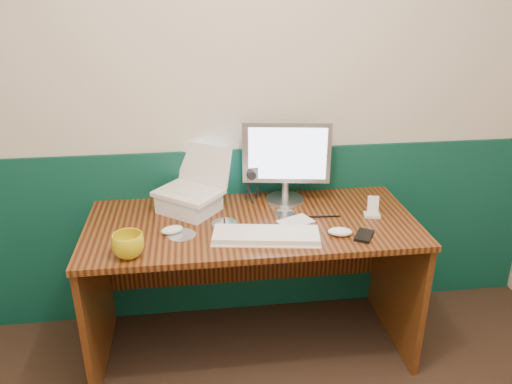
{
  "coord_description": "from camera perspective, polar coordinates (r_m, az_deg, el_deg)",
  "views": [
    {
      "loc": [
        -0.22,
        -0.77,
        1.83
      ],
      "look_at": [
        0.04,
        1.23,
        0.97
      ],
      "focal_mm": 35.0,
      "sensor_mm": 36.0,
      "label": 1
    }
  ],
  "objects": [
    {
      "name": "mug",
      "position": [
        2.17,
        -14.4,
        -5.93
      ],
      "size": [
        0.17,
        0.17,
        0.11
      ],
      "primitive_type": "imported",
      "rotation": [
        0.0,
        0.0,
        0.32
      ],
      "color": "gold",
      "rests_on": "desk"
    },
    {
      "name": "music_player",
      "position": [
        2.52,
        13.22,
        -1.47
      ],
      "size": [
        0.06,
        0.04,
        0.09
      ],
      "primitive_type": "cube",
      "rotation": [
        -0.17,
        0.0,
        -0.2
      ],
      "color": "white",
      "rests_on": "dock"
    },
    {
      "name": "pen",
      "position": [
        2.49,
        7.82,
        -2.78
      ],
      "size": [
        0.16,
        0.02,
        0.01
      ],
      "primitive_type": "cylinder",
      "rotation": [
        0.0,
        1.57,
        -0.09
      ],
      "color": "black",
      "rests_on": "desk"
    },
    {
      "name": "cd_spindle",
      "position": [
        2.36,
        -3.62,
        -3.83
      ],
      "size": [
        0.12,
        0.12,
        0.03
      ],
      "primitive_type": "cylinder",
      "color": "silver",
      "rests_on": "desk"
    },
    {
      "name": "papers",
      "position": [
        2.43,
        4.56,
        -3.37
      ],
      "size": [
        0.19,
        0.17,
        0.0
      ],
      "primitive_type": "cube",
      "rotation": [
        0.0,
        0.0,
        0.44
      ],
      "color": "silver",
      "rests_on": "desk"
    },
    {
      "name": "back_wall",
      "position": [
        2.6,
        -2.32,
        10.16
      ],
      "size": [
        3.5,
        0.04,
        2.5
      ],
      "primitive_type": "cube",
      "color": "beige",
      "rests_on": "ground"
    },
    {
      "name": "cd_loose_b",
      "position": [
        2.51,
        3.35,
        -2.49
      ],
      "size": [
        0.11,
        0.11,
        0.0
      ],
      "primitive_type": "cylinder",
      "color": "silver",
      "rests_on": "desk"
    },
    {
      "name": "camcorder",
      "position": [
        2.62,
        -0.49,
        0.86
      ],
      "size": [
        0.1,
        0.13,
        0.18
      ],
      "primitive_type": null,
      "rotation": [
        0.0,
        0.0,
        0.16
      ],
      "color": "#A1A0A5",
      "rests_on": "desk"
    },
    {
      "name": "cd_loose_a",
      "position": [
        2.33,
        -8.49,
        -4.87
      ],
      "size": [
        0.13,
        0.13,
        0.0
      ],
      "primitive_type": "cylinder",
      "color": "silver",
      "rests_on": "desk"
    },
    {
      "name": "laptop",
      "position": [
        2.47,
        -7.86,
        2.38
      ],
      "size": [
        0.38,
        0.37,
        0.25
      ],
      "primitive_type": null,
      "rotation": [
        0.0,
        0.0,
        -0.67
      ],
      "color": "white",
      "rests_on": "laptop_riser"
    },
    {
      "name": "pda",
      "position": [
        2.33,
        12.25,
        -4.89
      ],
      "size": [
        0.12,
        0.14,
        0.01
      ],
      "primitive_type": "cube",
      "rotation": [
        0.0,
        0.0,
        -0.54
      ],
      "color": "black",
      "rests_on": "desk"
    },
    {
      "name": "monitor",
      "position": [
        2.56,
        3.43,
        3.51
      ],
      "size": [
        0.46,
        0.19,
        0.45
      ],
      "primitive_type": null,
      "rotation": [
        0.0,
        0.0,
        -0.16
      ],
      "color": "silver",
      "rests_on": "desk"
    },
    {
      "name": "laptop_riser",
      "position": [
        2.53,
        -7.65,
        -1.25
      ],
      "size": [
        0.34,
        0.34,
        0.09
      ],
      "primitive_type": "cube",
      "rotation": [
        0.0,
        0.0,
        -0.67
      ],
      "color": "silver",
      "rests_on": "desk"
    },
    {
      "name": "mouse_right",
      "position": [
        2.32,
        9.6,
        -4.5
      ],
      "size": [
        0.12,
        0.09,
        0.04
      ],
      "primitive_type": "ellipsoid",
      "rotation": [
        0.0,
        0.0,
        -0.21
      ],
      "color": "white",
      "rests_on": "desk"
    },
    {
      "name": "keyboard",
      "position": [
        2.26,
        1.15,
        -5.06
      ],
      "size": [
        0.5,
        0.23,
        0.03
      ],
      "primitive_type": "cube",
      "rotation": [
        0.0,
        0.0,
        -0.16
      ],
      "color": "white",
      "rests_on": "desk"
    },
    {
      "name": "wainscot",
      "position": [
        2.85,
        -2.06,
        -4.74
      ],
      "size": [
        3.48,
        0.02,
        1.0
      ],
      "primitive_type": "cube",
      "color": "#073227",
      "rests_on": "ground"
    },
    {
      "name": "mouse_left",
      "position": [
        2.34,
        -9.58,
        -4.28
      ],
      "size": [
        0.12,
        0.1,
        0.03
      ],
      "primitive_type": "ellipsoid",
      "rotation": [
        0.0,
        0.0,
        0.37
      ],
      "color": "white",
      "rests_on": "desk"
    },
    {
      "name": "desk",
      "position": [
        2.61,
        -0.42,
        -10.77
      ],
      "size": [
        1.6,
        0.7,
        0.75
      ],
      "primitive_type": "cube",
      "color": "#331309",
      "rests_on": "ground"
    },
    {
      "name": "dock",
      "position": [
        2.54,
        13.11,
        -2.57
      ],
      "size": [
        0.09,
        0.07,
        0.01
      ],
      "primitive_type": "cube",
      "rotation": [
        0.0,
        0.0,
        -0.2
      ],
      "color": "silver",
      "rests_on": "desk"
    }
  ]
}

